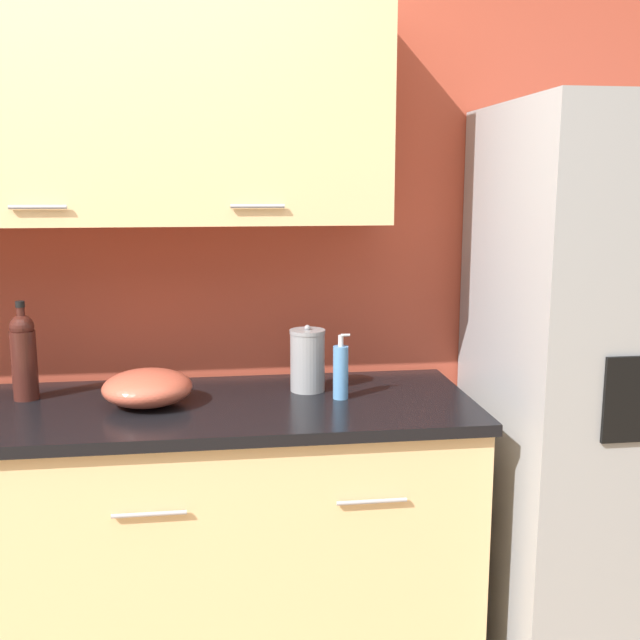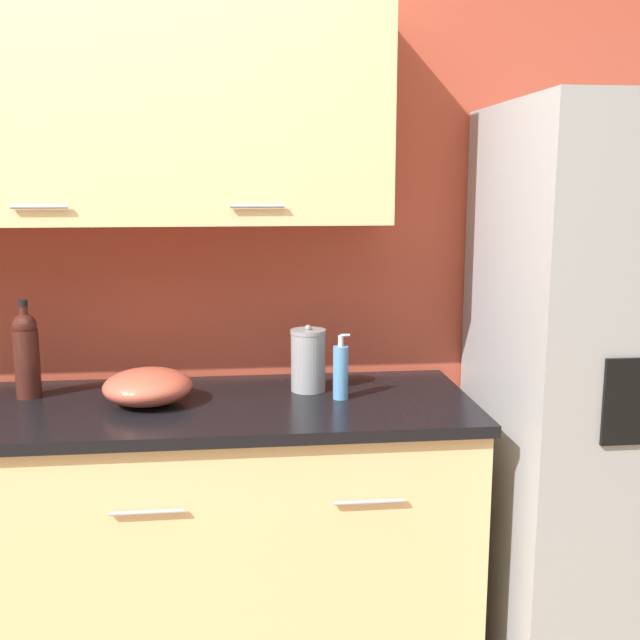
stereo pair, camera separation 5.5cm
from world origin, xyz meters
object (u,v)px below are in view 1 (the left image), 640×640
Objects in this scene: refrigerator at (625,392)px; soap_dispenser at (341,372)px; steel_canister at (307,360)px; mixing_bowl at (147,388)px; wine_bottle at (24,355)px.

refrigerator is 0.94m from soap_dispenser.
steel_canister is 0.51m from mixing_bowl.
steel_canister reaches higher than mixing_bowl.
mixing_bowl is (-0.50, -0.09, -0.05)m from steel_canister.
refrigerator reaches higher than mixing_bowl.
soap_dispenser is at bearing -1.16° from mixing_bowl.
mixing_bowl is (-1.52, 0.06, 0.06)m from refrigerator.
mixing_bowl is at bearing 178.84° from soap_dispenser.
soap_dispenser is (0.98, -0.13, -0.05)m from wine_bottle.
refrigerator reaches higher than steel_canister.
wine_bottle is at bearing 163.53° from mixing_bowl.
refrigerator reaches higher than wine_bottle.
refrigerator is at bearing -5.08° from wine_bottle.
steel_canister is at bearing -1.21° from wine_bottle.
wine_bottle is (-1.91, 0.17, 0.14)m from refrigerator.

